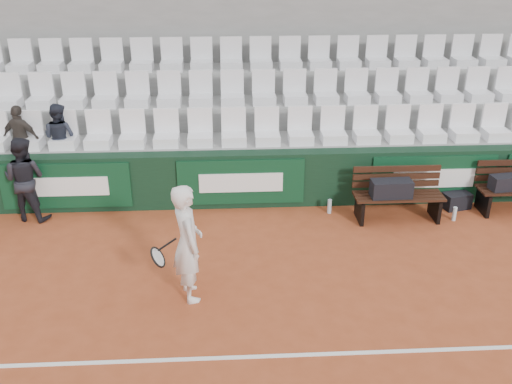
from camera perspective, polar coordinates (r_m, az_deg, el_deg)
The scene contains 20 objects.
ground at distance 6.94m, azimuth 1.25°, elevation -16.12°, with size 80.00×80.00×0.00m, color #A74825.
court_baseline at distance 6.94m, azimuth 1.25°, elevation -16.09°, with size 18.00×0.06×0.01m, color white.
back_barrier at distance 10.07m, azimuth -0.01°, elevation 1.31°, with size 18.00×0.34×1.00m.
grandstand_tier_front at distance 10.64m, azimuth -0.57°, elevation 2.68°, with size 18.00×0.95×1.00m, color gray.
grandstand_tier_mid at distance 11.45m, azimuth -0.79°, elevation 5.55°, with size 18.00×0.95×1.45m, color gray.
grandstand_tier_back at distance 12.28m, azimuth -0.98°, elevation 8.03°, with size 18.00×0.95×1.90m, color gray.
grandstand_rear_wall at distance 12.58m, azimuth -1.14°, elevation 14.33°, with size 18.00×0.30×4.40m, color gray.
seat_row_front at distance 10.19m, azimuth -0.54°, elevation 6.54°, with size 11.90×0.44×0.63m, color white.
seat_row_mid at distance 10.97m, azimuth -0.78°, elevation 10.36°, with size 11.90×0.44×0.63m, color silver.
seat_row_back at distance 11.79m, azimuth -0.99°, elevation 13.66°, with size 11.90×0.44×0.63m, color silver.
bench_left at distance 9.98m, azimuth 13.96°, elevation -1.47°, with size 1.50×0.56×0.45m, color #341A0F.
sports_bag_left at distance 9.74m, azimuth 13.38°, elevation 0.34°, with size 0.68×0.29×0.29m, color black.
sports_bag_right at distance 10.65m, azimuth 23.75°, elevation 0.88°, with size 0.54×0.25×0.25m, color black.
sports_bag_ground at distance 10.70m, azimuth 19.41°, elevation -0.81°, with size 0.47×0.28×0.28m, color black.
water_bottle_near at distance 10.01m, azimuth 7.36°, elevation -1.43°, with size 0.07×0.07×0.26m, color #AFBEC6.
water_bottle_far at distance 10.25m, azimuth 19.23°, elevation -2.07°, with size 0.07×0.07×0.25m, color silver.
tennis_player at distance 7.50m, azimuth -6.87°, elevation -5.08°, with size 0.77×0.69×1.65m.
ball_kid at distance 10.25m, azimuth -22.12°, elevation 1.21°, with size 0.71×0.55×1.46m, color black.
spectator_b at distance 10.77m, azimuth -22.79°, elevation 7.19°, with size 0.71×0.29×1.21m, color #332E29.
spectator_c at distance 10.56m, azimuth -19.35°, elevation 7.49°, with size 0.60×0.47×1.23m, color #212532.
Camera 1 is at (-0.43, -5.19, 4.59)m, focal length 40.00 mm.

